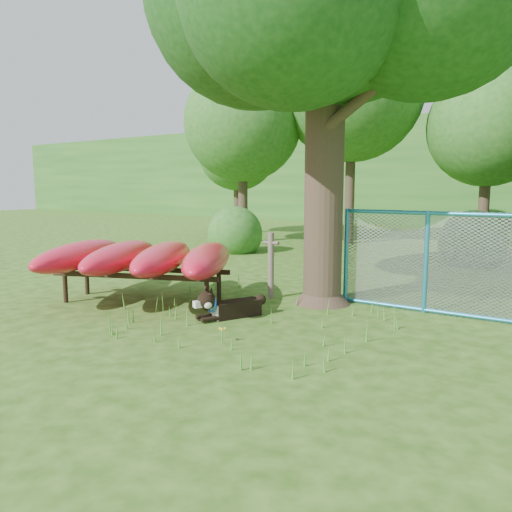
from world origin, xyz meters
The scene contains 13 objects.
ground centered at (0.00, 0.00, 0.00)m, with size 80.00×80.00×0.00m, color #254D0F.
wooden_post centered at (-0.30, 2.42, 0.67)m, with size 0.34×0.12×1.27m.
kayak_rack centered at (-2.10, 0.81, 0.84)m, with size 4.53×4.08×1.10m.
husky_dog centered at (-0.08, 0.76, 0.20)m, with size 0.73×1.18×0.57m.
fence_section centered at (2.46, 2.98, 0.87)m, with size 2.97×0.12×2.89m.
wildflower_clump centered at (0.67, -0.30, 0.18)m, with size 0.10×0.09×0.22m.
bg_tree_a centered at (-6.50, 10.00, 4.48)m, with size 4.40×4.40×6.70m.
bg_tree_b centered at (-3.00, 12.00, 5.61)m, with size 5.20×5.20×8.22m.
bg_tree_c centered at (1.50, 13.00, 4.11)m, with size 4.00×4.00×6.12m.
bg_tree_f centered at (-9.00, 13.00, 3.73)m, with size 3.60×3.60×5.55m.
shrub_left centered at (-5.00, 7.50, 0.00)m, with size 1.80×1.80×1.80m, color #27601F.
shrub_mid centered at (2.00, 9.00, 0.00)m, with size 1.80×1.80×1.80m, color #27601F.
wooded_hillside centered at (0.00, 28.00, 3.00)m, with size 80.00×12.00×6.00m, color #27601F.
Camera 1 is at (4.83, -5.48, 2.13)m, focal length 35.00 mm.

